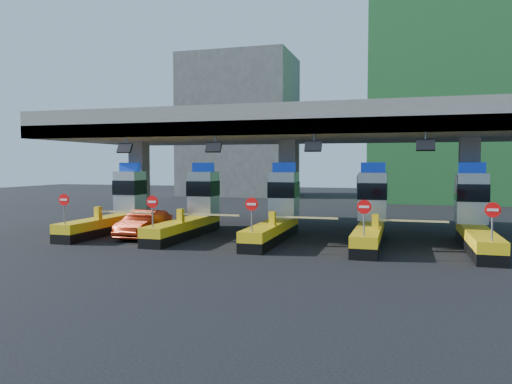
# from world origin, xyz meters

# --- Properties ---
(ground) EXTENTS (120.00, 120.00, 0.00)m
(ground) POSITION_xyz_m (0.00, 0.00, 0.00)
(ground) COLOR black
(ground) RESTS_ON ground
(toll_canopy) EXTENTS (28.00, 12.09, 7.00)m
(toll_canopy) POSITION_xyz_m (0.00, 2.87, 6.13)
(toll_canopy) COLOR slate
(toll_canopy) RESTS_ON ground
(toll_lane_far_left) EXTENTS (4.43, 8.00, 4.16)m
(toll_lane_far_left) POSITION_xyz_m (-10.00, 0.28, 1.40)
(toll_lane_far_left) COLOR black
(toll_lane_far_left) RESTS_ON ground
(toll_lane_left) EXTENTS (4.43, 8.00, 4.16)m
(toll_lane_left) POSITION_xyz_m (-5.00, 0.28, 1.40)
(toll_lane_left) COLOR black
(toll_lane_left) RESTS_ON ground
(toll_lane_center) EXTENTS (4.43, 8.00, 4.16)m
(toll_lane_center) POSITION_xyz_m (0.00, 0.28, 1.40)
(toll_lane_center) COLOR black
(toll_lane_center) RESTS_ON ground
(toll_lane_right) EXTENTS (4.43, 8.00, 4.16)m
(toll_lane_right) POSITION_xyz_m (5.00, 0.28, 1.40)
(toll_lane_right) COLOR black
(toll_lane_right) RESTS_ON ground
(toll_lane_far_right) EXTENTS (4.43, 8.00, 4.16)m
(toll_lane_far_right) POSITION_xyz_m (10.00, 0.28, 1.40)
(toll_lane_far_right) COLOR black
(toll_lane_far_right) RESTS_ON ground
(bg_building_scaffold) EXTENTS (18.00, 12.00, 28.00)m
(bg_building_scaffold) POSITION_xyz_m (12.00, 32.00, 14.00)
(bg_building_scaffold) COLOR #1E5926
(bg_building_scaffold) RESTS_ON ground
(bg_building_concrete) EXTENTS (14.00, 10.00, 18.00)m
(bg_building_concrete) POSITION_xyz_m (-14.00, 36.00, 9.00)
(bg_building_concrete) COLOR #4C4C49
(bg_building_concrete) RESTS_ON ground
(red_car) EXTENTS (1.87, 4.61, 1.49)m
(red_car) POSITION_xyz_m (-7.22, -1.45, 0.74)
(red_car) COLOR maroon
(red_car) RESTS_ON ground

